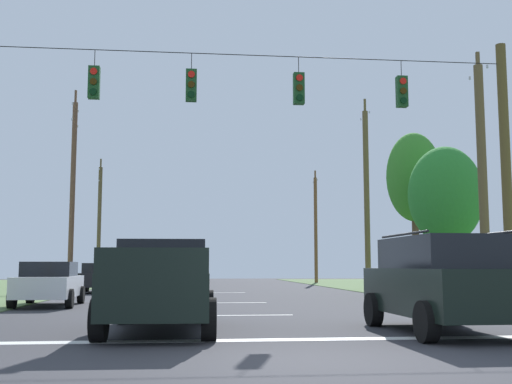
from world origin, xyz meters
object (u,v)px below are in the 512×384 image
utility_pole_mid_right (483,179)px  tree_roadside_far_right (445,196)px  tree_roadside_right (414,178)px  distant_car_crossing_white (49,283)px  utility_pole_far_right (367,197)px  pickup_truck (162,285)px  overhead_signal_span (241,156)px  distant_car_oncoming (100,277)px  utility_pole_distant_right (73,189)px  utility_pole_distant_left (99,221)px  suv_black (442,281)px  utility_pole_near_left (316,228)px

utility_pole_mid_right → tree_roadside_far_right: bearing=82.9°
tree_roadside_right → distant_car_crossing_white: bearing=-152.5°
utility_pole_far_right → pickup_truck: bearing=-115.9°
overhead_signal_span → distant_car_oncoming: overhead_signal_span is taller
distant_car_crossing_white → utility_pole_distant_right: 14.39m
utility_pole_distant_right → tree_roadside_right: size_ratio=1.38×
distant_car_oncoming → utility_pole_distant_right: (-1.96, 2.29, 4.85)m
overhead_signal_span → pickup_truck: size_ratio=3.05×
distant_car_oncoming → tree_roadside_far_right: size_ratio=0.64×
overhead_signal_span → utility_pole_distant_left: (-8.38, 32.28, 0.25)m
overhead_signal_span → utility_pole_mid_right: utility_pole_mid_right is taller
tree_roadside_far_right → suv_black: bearing=-113.3°
pickup_truck → utility_pole_far_right: (11.20, 23.06, 4.54)m
utility_pole_mid_right → utility_pole_distant_left: (-17.75, 28.14, 0.24)m
utility_pole_far_right → tree_roadside_right: utility_pole_far_right is taller
pickup_truck → tree_roadside_far_right: (12.05, 13.42, 3.55)m
utility_pole_distant_left → utility_pole_distant_right: bearing=-88.3°
pickup_truck → tree_roadside_far_right: 18.38m
utility_pole_near_left → tree_roadside_far_right: utility_pole_near_left is taller
pickup_truck → utility_pole_mid_right: 14.69m
distant_car_oncoming → utility_pole_far_right: (15.13, 2.95, 4.72)m
utility_pole_near_left → tree_roadside_far_right: 23.42m
utility_pole_distant_right → tree_roadside_far_right: size_ratio=1.68×
suv_black → utility_pole_distant_right: (-11.73, 23.44, 4.58)m
overhead_signal_span → pickup_truck: overhead_signal_span is taller
pickup_truck → utility_pole_near_left: bearing=73.5°
utility_pole_far_right → suv_black: bearing=-102.6°
utility_pole_mid_right → tree_roadside_far_right: 4.98m
suv_black → distant_car_crossing_white: 14.16m
distant_car_oncoming → utility_pole_far_right: 16.12m
utility_pole_distant_left → tree_roadside_right: utility_pole_distant_left is taller
distant_car_crossing_white → utility_pole_near_left: (15.07, 27.85, 3.65)m
pickup_truck → utility_pole_distant_left: (-6.32, 36.62, 3.86)m
suv_black → utility_pole_far_right: 25.09m
tree_roadside_far_right → utility_pole_far_right: bearing=95.0°
pickup_truck → suv_black: (5.83, -1.05, 0.09)m
suv_black → utility_pole_far_right: size_ratio=0.42×
overhead_signal_span → tree_roadside_far_right: bearing=42.3°
distant_car_oncoming → utility_pole_mid_right: size_ratio=0.45×
pickup_truck → tree_roadside_right: bearing=55.3°
distant_car_oncoming → utility_pole_near_left: utility_pole_near_left is taller
utility_pole_far_right → tree_roadside_right: 5.70m
suv_black → utility_pole_near_left: utility_pole_near_left is taller
distant_car_crossing_white → tree_roadside_right: tree_roadside_right is taller
utility_pole_far_right → utility_pole_distant_left: utility_pole_far_right is taller
suv_black → utility_pole_distant_left: 39.76m
distant_car_oncoming → suv_black: bearing=-65.2°
utility_pole_mid_right → utility_pole_far_right: size_ratio=0.82×
utility_pole_far_right → utility_pole_distant_left: size_ratio=1.18×
utility_pole_distant_left → tree_roadside_right: 26.61m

